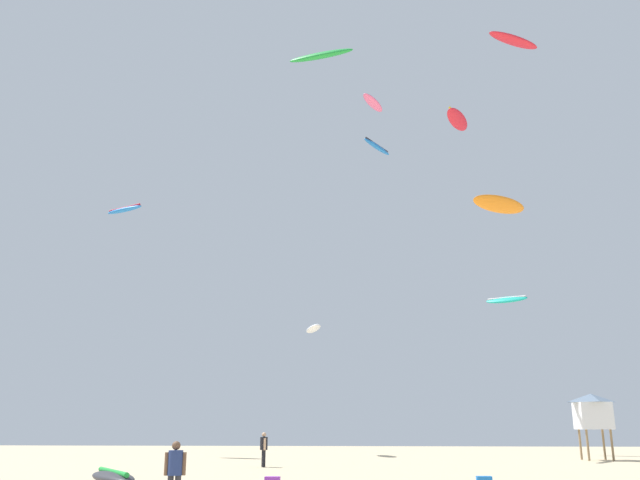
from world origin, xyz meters
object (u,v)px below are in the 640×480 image
at_px(kite_aloft_0, 377,147).
at_px(kite_aloft_4, 321,56).
at_px(kite_aloft_6, 507,300).
at_px(kite_aloft_7, 373,103).
at_px(kite_aloft_1, 514,40).
at_px(kite_aloft_3, 457,120).
at_px(person_foreground, 175,469).
at_px(kite_aloft_2, 124,210).
at_px(kite_aloft_5, 313,329).
at_px(kite_grounded_mid, 113,477).
at_px(lifeguard_tower, 592,411).
at_px(kite_aloft_8, 499,204).
at_px(person_midground, 264,447).

xyz_separation_m(kite_aloft_0, kite_aloft_4, (-3.31, -15.75, -1.43)).
relative_size(kite_aloft_6, kite_aloft_7, 1.51).
xyz_separation_m(kite_aloft_1, kite_aloft_3, (-1.91, 8.95, -0.37)).
bearing_deg(person_foreground, kite_aloft_2, -167.49).
xyz_separation_m(kite_aloft_4, kite_aloft_5, (-1.94, 20.18, -12.02)).
bearing_deg(kite_aloft_4, kite_aloft_1, 5.37).
bearing_deg(kite_aloft_4, kite_aloft_0, 78.15).
height_order(person_foreground, kite_aloft_3, kite_aloft_3).
distance_m(kite_aloft_3, kite_aloft_7, 13.34).
relative_size(kite_grounded_mid, kite_aloft_5, 1.04).
relative_size(person_foreground, kite_aloft_1, 0.51).
bearing_deg(kite_aloft_1, kite_aloft_4, -174.63).
bearing_deg(kite_grounded_mid, kite_aloft_2, 112.04).
xyz_separation_m(person_foreground, kite_grounded_mid, (-4.58, 7.73, -0.77)).
bearing_deg(person_foreground, kite_aloft_5, 166.25).
bearing_deg(kite_aloft_2, kite_aloft_5, 7.54).
relative_size(lifeguard_tower, kite_aloft_6, 1.21).
distance_m(lifeguard_tower, kite_aloft_8, 20.96).
distance_m(kite_grounded_mid, kite_aloft_7, 21.00).
relative_size(kite_aloft_0, kite_aloft_5, 0.87).
xyz_separation_m(kite_aloft_1, kite_aloft_4, (-10.60, -1.00, -1.11)).
bearing_deg(kite_aloft_4, kite_grounded_mid, -144.33).
bearing_deg(kite_aloft_5, kite_aloft_3, -43.91).
bearing_deg(kite_aloft_4, kite_aloft_6, 58.20).
distance_m(lifeguard_tower, kite_aloft_0, 24.12).
bearing_deg(kite_grounded_mid, kite_aloft_3, 43.38).
xyz_separation_m(kite_grounded_mid, kite_aloft_2, (-9.58, 23.66, 18.82)).
height_order(person_foreground, kite_aloft_8, kite_aloft_8).
distance_m(kite_aloft_2, kite_aloft_7, 27.83).
bearing_deg(kite_aloft_1, kite_grounded_mid, -160.41).
bearing_deg(person_midground, lifeguard_tower, 1.79).
distance_m(person_midground, kite_aloft_1, 26.07).
bearing_deg(person_foreground, kite_aloft_8, 119.24).
relative_size(kite_aloft_4, kite_aloft_6, 1.11).
distance_m(kite_aloft_3, kite_aloft_5, 19.51).
distance_m(lifeguard_tower, kite_aloft_4, 28.44).
height_order(kite_aloft_6, kite_aloft_7, kite_aloft_7).
bearing_deg(kite_aloft_0, kite_aloft_3, -47.15).
relative_size(person_foreground, kite_aloft_8, 0.58).
distance_m(kite_grounded_mid, kite_aloft_8, 19.63).
height_order(person_midground, kite_aloft_0, kite_aloft_0).
height_order(kite_aloft_2, kite_aloft_6, kite_aloft_2).
xyz_separation_m(lifeguard_tower, kite_aloft_1, (-6.18, -12.65, 19.58)).
distance_m(kite_aloft_5, kite_aloft_6, 15.88).
bearing_deg(kite_aloft_8, kite_aloft_6, 77.89).
height_order(lifeguard_tower, kite_aloft_5, kite_aloft_5).
bearing_deg(lifeguard_tower, kite_aloft_5, 160.77).
distance_m(kite_aloft_0, kite_aloft_8, 22.79).
bearing_deg(person_midground, kite_aloft_6, 23.60).
bearing_deg(kite_aloft_0, kite_aloft_8, -75.74).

